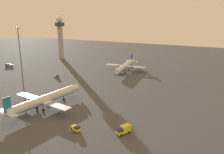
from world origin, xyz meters
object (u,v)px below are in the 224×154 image
pushback_tug (57,77)px  control_tower (60,34)px  fuel_truck (9,65)px  airplane_mid_apron (43,100)px  apron_light_central (19,46)px  catering_truck (124,130)px  baggage_tractor (76,128)px  airplane_terminal_side (125,66)px

pushback_tug → control_tower: bearing=-144.4°
fuel_truck → airplane_mid_apron: bearing=-137.6°
fuel_truck → apron_light_central: size_ratio=0.21×
pushback_tug → catering_truck: size_ratio=0.53×
airplane_mid_apron → catering_truck: 41.96m
fuel_truck → baggage_tractor: 118.82m
airplane_terminal_side → fuel_truck: (-86.16, -21.78, -2.26)m
pushback_tug → airplane_terminal_side: bearing=139.5°
airplane_terminal_side → catering_truck: 89.78m
airplane_mid_apron → baggage_tractor: size_ratio=9.19×
pushback_tug → fuel_truck: bearing=-98.3°
control_tower → baggage_tractor: 135.79m
airplane_mid_apron → catering_truck: size_ratio=6.98×
airplane_mid_apron → control_tower: bearing=132.7°
baggage_tractor → catering_truck: bearing=133.9°
fuel_truck → catering_truck: 130.79m
fuel_truck → apron_light_central: (15.50, -3.98, 15.94)m
fuel_truck → catering_truck: size_ratio=1.09×
airplane_terminal_side → apron_light_central: size_ratio=1.21×
airplane_terminal_side → pushback_tug: size_ratio=11.58×
pushback_tug → apron_light_central: apron_light_central is taller
airplane_terminal_side → fuel_truck: bearing=13.7°
baggage_tractor → pushback_tug: (-45.68, 56.13, -0.11)m
baggage_tractor → catering_truck: (17.18, 4.91, 0.40)m
apron_light_central → fuel_truck: bearing=165.6°
airplane_terminal_side → fuel_truck: 88.90m
airplane_mid_apron → catering_truck: (41.15, -7.77, -2.55)m
control_tower → airplane_mid_apron: size_ratio=0.87×
control_tower → fuel_truck: bearing=-115.6°
fuel_truck → baggage_tractor: fuel_truck is taller
airplane_mid_apron → fuel_truck: (-73.23, 55.65, -2.76)m
control_tower → apron_light_central: 45.78m
control_tower → pushback_tug: 65.49m
control_tower → catering_truck: control_tower is taller
airplane_terminal_side → apron_light_central: (-70.65, -25.75, 13.68)m
control_tower → airplane_mid_apron: control_tower is taller
control_tower → catering_truck: bearing=-48.0°
pushback_tug → catering_truck: (62.85, -51.22, 0.51)m
airplane_mid_apron → airplane_terminal_side: 78.50m
airplane_terminal_side → apron_light_central: apron_light_central is taller
control_tower → fuel_truck: control_tower is taller
airplane_terminal_side → fuel_truck: size_ratio=5.67×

